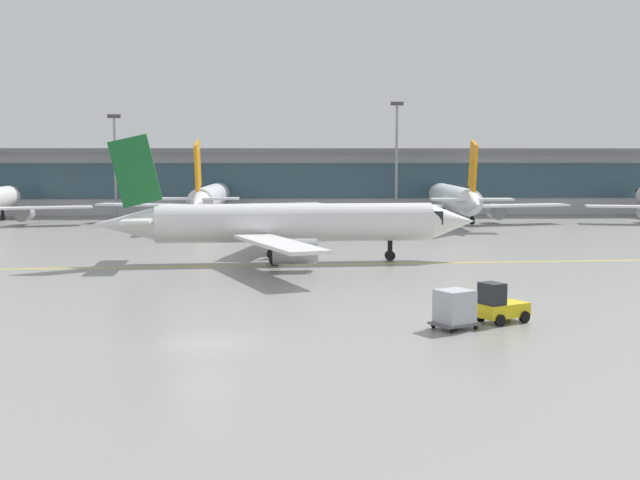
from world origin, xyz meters
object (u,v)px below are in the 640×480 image
(baggage_tug, at_px, (499,305))
(apron_light_mast_1, at_px, (115,161))
(gate_airplane_3, at_px, (454,199))
(gate_airplane_2, at_px, (210,198))
(cargo_dolly_lead, at_px, (455,308))
(apron_light_mast_2, at_px, (397,155))
(taxiing_regional_jet, at_px, (290,224))

(baggage_tug, bearing_deg, apron_light_mast_1, 85.89)
(baggage_tug, bearing_deg, gate_airplane_3, 51.63)
(gate_airplane_2, height_order, baggage_tug, gate_airplane_2)
(apron_light_mast_1, bearing_deg, cargo_dolly_lead, -67.34)
(gate_airplane_3, relative_size, cargo_dolly_lead, 11.93)
(cargo_dolly_lead, xyz_separation_m, apron_light_mast_1, (-31.53, 75.52, 6.72))
(gate_airplane_3, xyz_separation_m, apron_light_mast_2, (-5.88, 10.87, 5.58))
(taxiing_regional_jet, relative_size, baggage_tug, 10.44)
(taxiing_regional_jet, height_order, apron_light_mast_2, apron_light_mast_2)
(taxiing_regional_jet, bearing_deg, gate_airplane_2, 100.05)
(gate_airplane_2, height_order, cargo_dolly_lead, gate_airplane_2)
(apron_light_mast_1, bearing_deg, taxiing_regional_jet, -64.27)
(gate_airplane_3, relative_size, baggage_tug, 10.55)
(gate_airplane_2, distance_m, baggage_tug, 68.83)
(gate_airplane_3, relative_size, taxiing_regional_jet, 1.01)
(apron_light_mast_2, bearing_deg, cargo_dolly_lead, -95.52)
(gate_airplane_2, distance_m, apron_light_mast_2, 27.02)
(baggage_tug, distance_m, apron_light_mast_1, 81.86)
(gate_airplane_3, height_order, baggage_tug, gate_airplane_3)
(gate_airplane_2, distance_m, cargo_dolly_lead, 69.48)
(gate_airplane_3, distance_m, apron_light_mast_1, 46.29)
(gate_airplane_2, xyz_separation_m, taxiing_regional_jet, (10.01, -40.69, -0.04))
(gate_airplane_2, relative_size, taxiing_regional_jet, 1.01)
(gate_airplane_3, xyz_separation_m, cargo_dolly_lead, (-13.16, -64.38, -2.04))
(cargo_dolly_lead, bearing_deg, apron_light_mast_2, 55.63)
(baggage_tug, height_order, apron_light_mast_1, apron_light_mast_1)
(gate_airplane_2, bearing_deg, apron_light_mast_2, -70.89)
(gate_airplane_3, height_order, apron_light_mast_1, apron_light_mast_1)
(baggage_tug, relative_size, apron_light_mast_1, 0.21)
(taxiing_regional_jet, height_order, apron_light_mast_1, apron_light_mast_1)
(taxiing_regional_jet, bearing_deg, cargo_dolly_lead, -77.19)
(cargo_dolly_lead, bearing_deg, apron_light_mast_1, 83.81)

